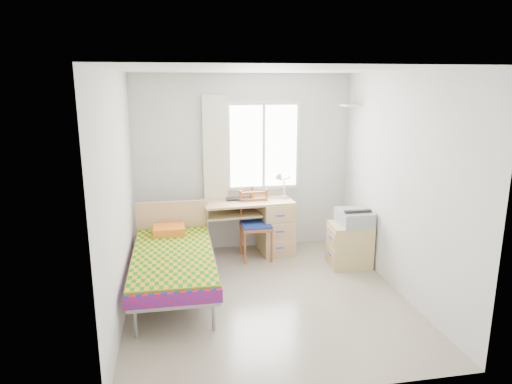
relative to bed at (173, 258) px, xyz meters
The scene contains 17 objects.
floor 1.20m from the bed, 18.60° to the right, with size 3.50×3.50×0.00m, color #BCAD93.
ceiling 2.44m from the bed, 18.60° to the right, with size 3.50×3.50×0.00m, color white.
wall_back 1.96m from the bed, 52.53° to the left, with size 3.20×3.20×0.00m, color silver.
wall_left 1.08m from the bed, 146.08° to the right, with size 3.50×3.50×0.00m, color silver.
wall_right 2.83m from the bed, ahead, with size 3.50×3.50×0.00m, color silver.
window 2.23m from the bed, 45.03° to the left, with size 1.10×0.04×1.30m.
curtain 1.79m from the bed, 63.93° to the left, with size 0.35×0.05×1.70m, color #F2E7C8.
floating_shelf 3.25m from the bed, 22.16° to the left, with size 0.20×0.32×0.03m, color white.
bed is the anchor object (origin of this frame).
desk 1.79m from the bed, 37.28° to the left, with size 1.33×0.69×0.81m.
chair 1.49m from the bed, 37.91° to the left, with size 0.43×0.43×0.98m.
cabinet 2.41m from the bed, ahead, with size 0.58×0.52×0.59m.
printer 2.47m from the bed, ahead, with size 0.42×0.48×0.21m.
laptop 1.52m from the bed, 48.86° to the left, with size 0.38×0.25×0.03m, color black.
pen_cup 1.76m from the bed, 46.71° to the left, with size 0.08×0.08×0.10m, color orange.
task_lamp 1.98m from the bed, 33.03° to the left, with size 0.22×0.32×0.40m.
book 1.41m from the bed, 52.48° to the left, with size 0.18×0.25×0.02m, color gray.
Camera 1 is at (-1.00, -4.85, 2.48)m, focal length 32.00 mm.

